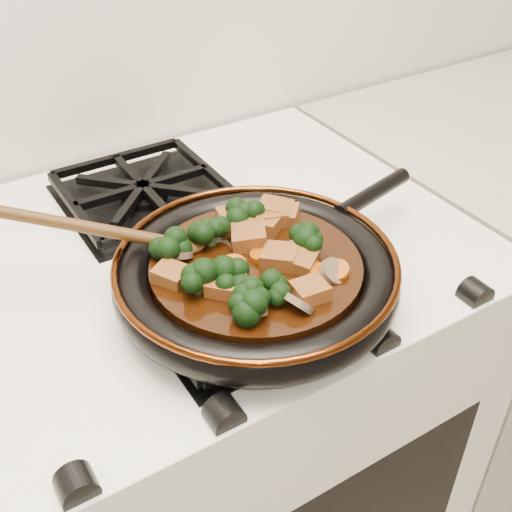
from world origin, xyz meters
TOP-DOWN VIEW (x-y plane):
  - stove at (0.00, 1.69)m, footprint 0.76×0.60m
  - burner_grate_front at (0.00, 1.55)m, footprint 0.23×0.23m
  - burner_grate_back at (0.00, 1.83)m, footprint 0.23×0.23m
  - skillet at (0.02, 1.54)m, footprint 0.46×0.33m
  - braising_sauce at (0.02, 1.54)m, footprint 0.25×0.25m
  - tofu_cube_0 at (-0.08, 1.57)m, footprint 0.05×0.05m
  - tofu_cube_1 at (0.04, 1.53)m, footprint 0.06×0.06m
  - tofu_cube_2 at (0.09, 1.61)m, footprint 0.06×0.06m
  - tofu_cube_3 at (0.06, 1.51)m, footprint 0.05×0.05m
  - tofu_cube_4 at (0.04, 1.46)m, footprint 0.04×0.04m
  - tofu_cube_5 at (0.03, 1.58)m, footprint 0.06×0.06m
  - tofu_cube_6 at (0.04, 1.63)m, footprint 0.04×0.04m
  - tofu_cube_7 at (0.06, 1.60)m, footprint 0.05×0.05m
  - tofu_cube_8 at (0.08, 1.61)m, footprint 0.05×0.05m
  - tofu_cube_9 at (-0.03, 1.52)m, footprint 0.06×0.06m
  - tofu_cube_10 at (0.10, 1.60)m, footprint 0.05×0.05m
  - broccoli_floret_0 at (0.00, 1.48)m, footprint 0.08×0.08m
  - broccoli_floret_1 at (-0.03, 1.52)m, footprint 0.09×0.09m
  - broccoli_floret_2 at (-0.06, 1.53)m, footprint 0.06×0.07m
  - broccoli_floret_3 at (-0.01, 1.60)m, footprint 0.07×0.07m
  - broccoli_floret_4 at (-0.03, 1.47)m, footprint 0.08×0.07m
  - broccoli_floret_5 at (-0.06, 1.60)m, footprint 0.09×0.08m
  - broccoli_floret_6 at (0.05, 1.63)m, footprint 0.08×0.08m
  - broccoli_floret_7 at (0.08, 1.53)m, footprint 0.08×0.07m
  - carrot_coin_0 at (-0.01, 1.55)m, footprint 0.03×0.03m
  - carrot_coin_1 at (0.09, 1.48)m, footprint 0.03×0.03m
  - carrot_coin_2 at (0.07, 1.49)m, footprint 0.03×0.03m
  - carrot_coin_3 at (0.03, 1.55)m, footprint 0.03×0.03m
  - mushroom_slice_0 at (-0.03, 1.47)m, footprint 0.04×0.04m
  - mushroom_slice_1 at (-0.05, 1.60)m, footprint 0.04×0.04m
  - mushroom_slice_2 at (0.08, 1.48)m, footprint 0.04×0.04m
  - mushroom_slice_3 at (0.02, 1.45)m, footprint 0.04×0.04m
  - wooden_spoon at (-0.10, 1.65)m, footprint 0.15×0.10m

SIDE VIEW (x-z plane):
  - stove at x=0.00m, z-range 0.00..0.90m
  - burner_grate_front at x=0.00m, z-range 0.90..0.93m
  - burner_grate_back at x=0.00m, z-range 0.90..0.93m
  - skillet at x=0.02m, z-range 0.92..0.97m
  - braising_sauce at x=0.02m, z-range 0.94..0.96m
  - carrot_coin_0 at x=-0.01m, z-range 0.96..0.97m
  - carrot_coin_1 at x=0.09m, z-range 0.95..0.97m
  - carrot_coin_2 at x=0.07m, z-range 0.95..0.97m
  - carrot_coin_3 at x=0.03m, z-range 0.96..0.97m
  - mushroom_slice_0 at x=-0.03m, z-range 0.95..0.98m
  - mushroom_slice_1 at x=-0.05m, z-range 0.96..0.98m
  - mushroom_slice_2 at x=0.08m, z-range 0.95..0.98m
  - mushroom_slice_3 at x=0.02m, z-range 0.95..0.98m
  - tofu_cube_4 at x=0.04m, z-range 0.96..0.98m
  - tofu_cube_6 at x=0.04m, z-range 0.95..0.98m
  - tofu_cube_10 at x=0.10m, z-range 0.95..0.98m
  - tofu_cube_0 at x=-0.08m, z-range 0.96..0.98m
  - tofu_cube_7 at x=0.06m, z-range 0.95..0.98m
  - tofu_cube_3 at x=0.06m, z-range 0.95..0.98m
  - tofu_cube_1 at x=0.04m, z-range 0.95..0.98m
  - tofu_cube_9 at x=-0.03m, z-range 0.96..0.98m
  - tofu_cube_5 at x=0.03m, z-range 0.95..0.98m
  - tofu_cube_8 at x=0.08m, z-range 0.96..0.98m
  - tofu_cube_2 at x=0.09m, z-range 0.95..0.98m
  - broccoli_floret_1 at x=-0.03m, z-range 0.94..1.00m
  - broccoli_floret_0 at x=0.00m, z-range 0.94..1.00m
  - broccoli_floret_6 at x=0.05m, z-range 0.94..1.00m
  - broccoli_floret_2 at x=-0.06m, z-range 0.94..1.00m
  - broccoli_floret_5 at x=-0.06m, z-range 0.94..1.00m
  - broccoli_floret_7 at x=0.08m, z-range 0.94..1.00m
  - broccoli_floret_4 at x=-0.03m, z-range 0.93..1.01m
  - broccoli_floret_3 at x=-0.01m, z-range 0.94..1.01m
  - wooden_spoon at x=-0.10m, z-range 0.86..1.11m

